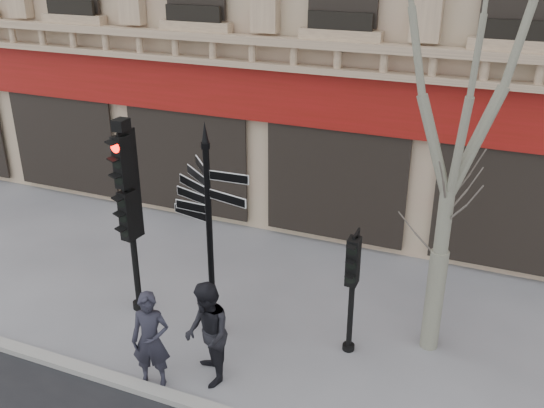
% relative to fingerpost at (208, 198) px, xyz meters
% --- Properties ---
extents(ground, '(80.00, 80.00, 0.00)m').
position_rel_fingerpost_xyz_m(ground, '(1.00, -0.54, -2.81)').
color(ground, slate).
rests_on(ground, ground).
extents(fingerpost, '(2.29, 2.29, 4.18)m').
position_rel_fingerpost_xyz_m(fingerpost, '(0.00, 0.00, 0.00)').
color(fingerpost, black).
rests_on(fingerpost, ground).
extents(traffic_signal_main, '(0.48, 0.37, 3.98)m').
position_rel_fingerpost_xyz_m(traffic_signal_main, '(-1.79, 0.15, -0.29)').
color(traffic_signal_main, black).
rests_on(traffic_signal_main, ground).
extents(traffic_signal_secondary, '(0.39, 0.29, 2.31)m').
position_rel_fingerpost_xyz_m(traffic_signal_secondary, '(2.53, 0.48, -1.19)').
color(traffic_signal_secondary, black).
rests_on(traffic_signal_secondary, ground).
extents(plane_tree, '(2.88, 2.88, 7.66)m').
position_rel_fingerpost_xyz_m(plane_tree, '(3.87, 1.16, 2.57)').
color(plane_tree, gray).
rests_on(plane_tree, ground).
extents(pedestrian_a, '(0.74, 0.60, 1.76)m').
position_rel_fingerpost_xyz_m(pedestrian_a, '(-0.25, -1.68, -1.92)').
color(pedestrian_a, '#20202B').
rests_on(pedestrian_a, ground).
extents(pedestrian_b, '(1.11, 1.15, 1.86)m').
position_rel_fingerpost_xyz_m(pedestrian_b, '(0.56, -1.23, -1.88)').
color(pedestrian_b, black).
rests_on(pedestrian_b, ground).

